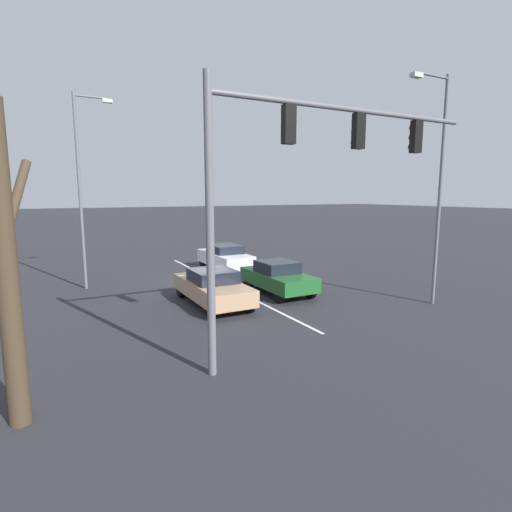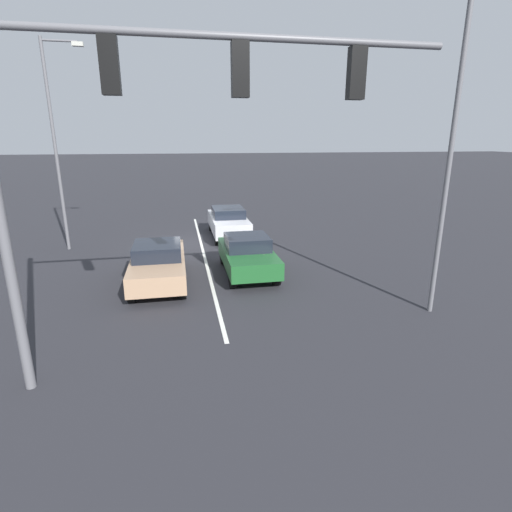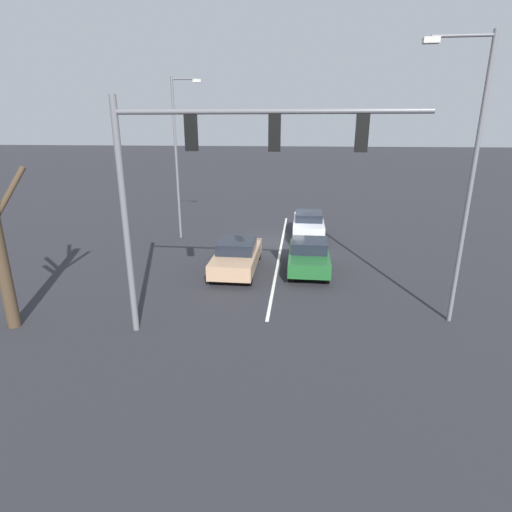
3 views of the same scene
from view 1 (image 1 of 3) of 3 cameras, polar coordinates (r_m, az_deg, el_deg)
name	(u,v)px [view 1 (image 1 of 3)]	position (r m, az deg, el deg)	size (l,w,h in m)	color
ground_plane	(207,276)	(21.70, -7.01, -2.91)	(240.00, 240.00, 0.00)	#28282D
lane_stripe_left_divider	(222,284)	(19.81, -4.83, -3.99)	(0.12, 16.16, 0.01)	silver
car_darkgreen_leftlane_front	(278,277)	(17.78, 3.11, -3.01)	(1.77, 4.00, 1.45)	#1E5928
car_tan_midlane_front	(213,287)	(16.11, -6.21, -4.39)	(1.82, 4.55, 1.43)	tan
car_silver_leftlane_second	(225,257)	(22.99, -4.46, -0.18)	(1.74, 4.45, 1.52)	silver
traffic_signal_gantry	(304,162)	(10.63, 6.88, 13.25)	(8.53, 0.37, 7.10)	slate
street_lamp_right_shoulder	(83,181)	(19.97, -23.50, 9.85)	(1.68, 0.24, 8.82)	slate
street_lamp_left_shoulder	(438,177)	(17.13, 24.52, 10.20)	(1.97, 0.24, 8.81)	slate
bare_tree_near	(1,254)	(8.56, -32.58, 0.29)	(1.74, 2.05, 6.30)	#423323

